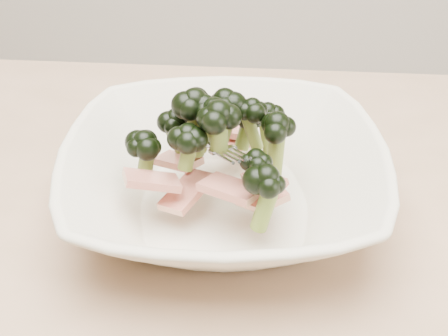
% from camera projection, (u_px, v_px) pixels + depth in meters
% --- Properties ---
extents(dining_table, '(1.20, 0.80, 0.75)m').
position_uv_depth(dining_table, '(163.00, 331.00, 0.61)').
color(dining_table, tan).
rests_on(dining_table, ground).
extents(broccoli_dish, '(0.33, 0.33, 0.13)m').
position_uv_depth(broccoli_dish, '(223.00, 174.00, 0.59)').
color(broccoli_dish, beige).
rests_on(broccoli_dish, dining_table).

